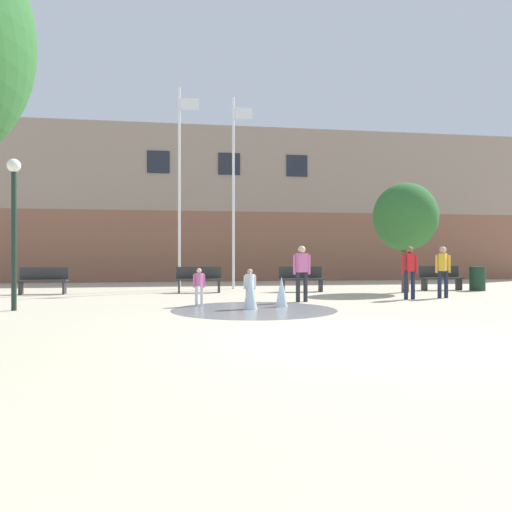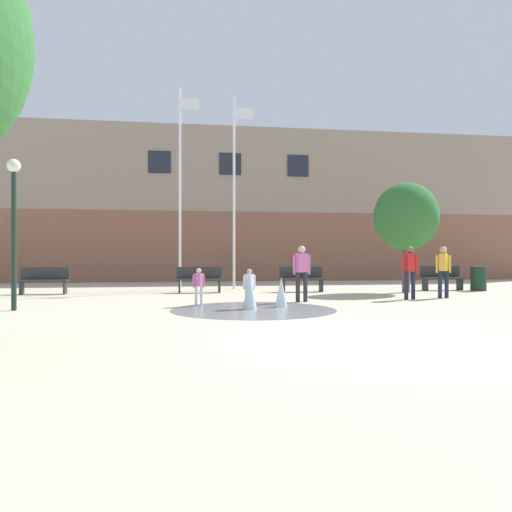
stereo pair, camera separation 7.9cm
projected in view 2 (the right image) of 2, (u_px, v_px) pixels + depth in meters
The scene contains 17 objects.
ground_plane at pixel (338, 339), 7.82m from camera, with size 100.00×100.00×0.00m, color #BCB299.
library_building at pixel (225, 209), 28.08m from camera, with size 36.00×6.05×7.87m.
splash_fountain at pixel (259, 298), 12.30m from camera, with size 4.02×4.02×0.92m.
park_bench_left_of_flagpoles at pixel (44, 280), 16.96m from camera, with size 1.60×0.44×0.91m.
park_bench_under_left_flagpole at pixel (199, 279), 17.65m from camera, with size 1.60×0.44×0.91m.
park_bench_center at pixel (302, 279), 18.03m from camera, with size 1.60×0.44×0.91m.
park_bench_under_right_flagpole at pixel (442, 278), 18.83m from camera, with size 1.60×0.44×0.91m.
teen_by_trashcan at pixel (410, 268), 14.87m from camera, with size 0.50×0.37×1.59m.
child_in_fountain at pixel (249, 285), 12.32m from camera, with size 0.31×0.22×0.99m.
adult_watching at pixel (443, 268), 15.35m from camera, with size 0.50×0.39×1.59m.
child_with_pink_shirt at pixel (199, 284), 12.97m from camera, with size 0.31×0.24×0.99m.
adult_near_bench at pixel (302, 269), 14.11m from camera, with size 0.50×0.33×1.59m.
flagpole_left at pixel (181, 182), 19.27m from camera, with size 0.80×0.10×7.81m.
flagpole_right at pixel (235, 187), 19.58m from camera, with size 0.80×0.10×7.54m.
lamp_post_left_lane at pixel (14, 211), 11.93m from camera, with size 0.32×0.32×3.63m.
trash_can at pixel (478, 279), 18.54m from camera, with size 0.56×0.56×0.90m, color #193323.
street_tree_near_building at pixel (406, 217), 17.67m from camera, with size 2.27×2.27×3.90m.
Camera 2 is at (-2.43, -7.55, 1.33)m, focal length 35.00 mm.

